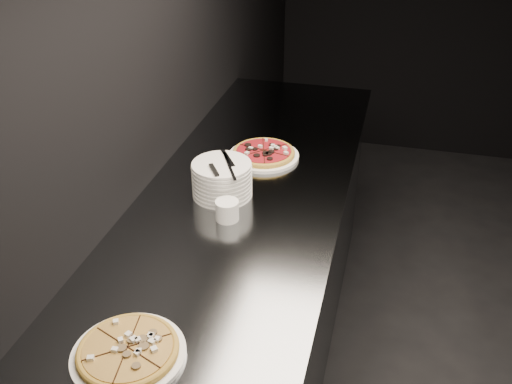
% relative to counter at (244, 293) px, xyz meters
% --- Properties ---
extents(wall_left, '(0.02, 5.00, 2.80)m').
position_rel_counter_xyz_m(wall_left, '(-0.37, 0.00, 0.94)').
color(wall_left, black).
rests_on(wall_left, floor).
extents(counter, '(0.74, 2.44, 0.92)m').
position_rel_counter_xyz_m(counter, '(0.00, 0.00, 0.00)').
color(counter, slate).
rests_on(counter, floor).
extents(pizza_mushroom, '(0.33, 0.33, 0.03)m').
position_rel_counter_xyz_m(pizza_mushroom, '(-0.07, -0.81, 0.48)').
color(pizza_mushroom, white).
rests_on(pizza_mushroom, counter).
extents(pizza_tomato, '(0.31, 0.31, 0.03)m').
position_rel_counter_xyz_m(pizza_tomato, '(0.00, 0.32, 0.48)').
color(pizza_tomato, white).
rests_on(pizza_tomato, counter).
extents(plate_stack, '(0.22, 0.22, 0.13)m').
position_rel_counter_xyz_m(plate_stack, '(-0.07, -0.01, 0.52)').
color(plate_stack, white).
rests_on(plate_stack, counter).
extents(cutlery, '(0.10, 0.22, 0.01)m').
position_rel_counter_xyz_m(cutlery, '(-0.07, -0.02, 0.59)').
color(cutlery, silver).
rests_on(cutlery, plate_stack).
extents(ramekin, '(0.08, 0.08, 0.07)m').
position_rel_counter_xyz_m(ramekin, '(-0.01, -0.16, 0.50)').
color(ramekin, white).
rests_on(ramekin, counter).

